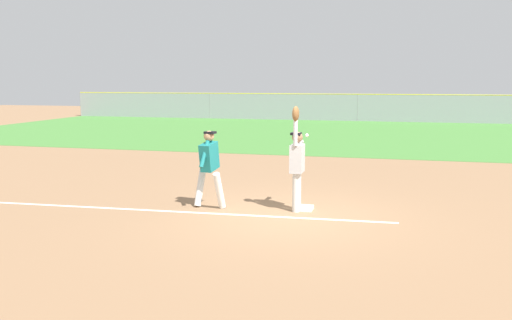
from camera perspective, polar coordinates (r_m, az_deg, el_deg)
The scene contains 12 objects.
ground_plane at distance 11.00m, azimuth 3.31°, elevation -6.10°, with size 81.38×81.38×0.00m, color #936D4C.
outfield_grass at distance 28.16m, azimuth 9.99°, elevation 2.86°, with size 42.94×17.59×0.01m, color #478438.
chalk_foul_line at distance 11.97m, azimuth -14.80°, elevation -5.14°, with size 12.00×0.10×0.01m, color white.
first_base at distance 11.52m, azimuth 5.27°, elevation -5.24°, with size 0.38×0.38×0.08m, color white.
fielder at distance 11.20m, azimuth 4.49°, elevation 0.01°, with size 0.28×0.89×2.28m.
runner at distance 11.53m, azimuth -5.11°, elevation -0.38°, with size 0.74×0.84×1.72m.
baseball at distance 11.42m, azimuth 5.58°, elevation 2.70°, with size 0.07×0.07×0.07m, color white.
outfield_fence at distance 36.84m, azimuth 11.03°, elevation 5.64°, with size 43.02×0.08×1.88m.
parked_car_tan at distance 42.88m, azimuth -2.55°, elevation 5.84°, with size 4.51×2.34×1.25m.
parked_car_black at distance 41.18m, azimuth 6.01°, elevation 5.69°, with size 4.51×2.33×1.25m.
parked_car_red at distance 40.95m, azimuth 14.04°, elevation 5.46°, with size 4.49×2.30×1.25m.
parked_car_silver at distance 41.93m, azimuth 21.67°, elevation 5.18°, with size 4.55×2.42×1.25m.
Camera 1 is at (1.97, -10.46, 2.81)m, focal length 36.68 mm.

